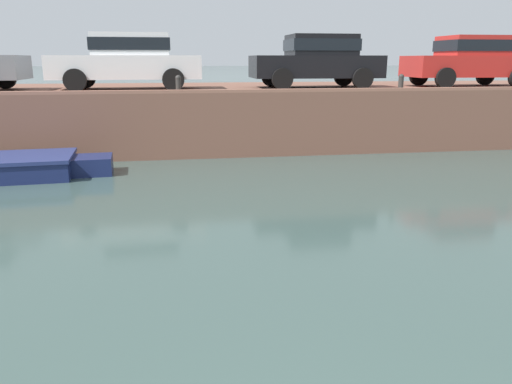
{
  "coord_description": "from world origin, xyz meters",
  "views": [
    {
      "loc": [
        -0.79,
        -0.89,
        2.54
      ],
      "look_at": [
        0.02,
        4.23,
        1.16
      ],
      "focal_mm": 35.0,
      "sensor_mm": 36.0,
      "label": 1
    }
  ],
  "objects_px": {
    "car_left_inner_white": "(128,59)",
    "mooring_bollard_mid": "(178,83)",
    "mooring_bollard_east": "(401,82)",
    "car_right_inner_red": "(470,59)",
    "car_centre_black": "(317,59)"
  },
  "relations": [
    {
      "from": "car_right_inner_red",
      "to": "car_left_inner_white",
      "type": "bearing_deg",
      "value": 179.99
    },
    {
      "from": "mooring_bollard_mid",
      "to": "mooring_bollard_east",
      "type": "height_order",
      "value": "same"
    },
    {
      "from": "mooring_bollard_east",
      "to": "car_left_inner_white",
      "type": "bearing_deg",
      "value": 166.95
    },
    {
      "from": "car_left_inner_white",
      "to": "mooring_bollard_mid",
      "type": "xyz_separation_m",
      "value": [
        1.36,
        -1.72,
        -0.61
      ]
    },
    {
      "from": "car_centre_black",
      "to": "mooring_bollard_mid",
      "type": "distance_m",
      "value": 4.54
    },
    {
      "from": "mooring_bollard_east",
      "to": "car_right_inner_red",
      "type": "bearing_deg",
      "value": 29.37
    },
    {
      "from": "car_centre_black",
      "to": "car_left_inner_white",
      "type": "bearing_deg",
      "value": 179.98
    },
    {
      "from": "mooring_bollard_mid",
      "to": "car_centre_black",
      "type": "bearing_deg",
      "value": 22.48
    },
    {
      "from": "car_centre_black",
      "to": "mooring_bollard_east",
      "type": "height_order",
      "value": "car_centre_black"
    },
    {
      "from": "car_left_inner_white",
      "to": "mooring_bollard_mid",
      "type": "height_order",
      "value": "car_left_inner_white"
    },
    {
      "from": "car_centre_black",
      "to": "car_right_inner_red",
      "type": "bearing_deg",
      "value": -0.0
    },
    {
      "from": "car_left_inner_white",
      "to": "car_centre_black",
      "type": "distance_m",
      "value": 5.52
    },
    {
      "from": "car_centre_black",
      "to": "mooring_bollard_mid",
      "type": "bearing_deg",
      "value": -157.52
    },
    {
      "from": "car_centre_black",
      "to": "mooring_bollard_mid",
      "type": "xyz_separation_m",
      "value": [
        -4.16,
        -1.72,
        -0.61
      ]
    },
    {
      "from": "mooring_bollard_mid",
      "to": "mooring_bollard_east",
      "type": "xyz_separation_m",
      "value": [
        6.07,
        0.0,
        0.0
      ]
    }
  ]
}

